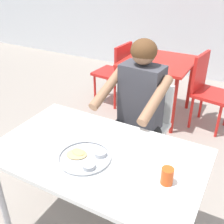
{
  "coord_description": "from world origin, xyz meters",
  "views": [
    {
      "loc": [
        0.64,
        -1.03,
        1.76
      ],
      "look_at": [
        -0.11,
        0.35,
        0.88
      ],
      "focal_mm": 43.6,
      "sensor_mm": 36.0,
      "label": 1
    }
  ],
  "objects_px": {
    "thali_tray": "(85,157)",
    "diner_foreground": "(136,105)",
    "chair_red_right": "(207,87)",
    "table_foreground": "(98,162)",
    "table_background_red": "(158,68)",
    "chair_red_left": "(116,70)",
    "drinking_cup": "(167,176)",
    "chair_foreground": "(146,120)"
  },
  "relations": [
    {
      "from": "thali_tray",
      "to": "diner_foreground",
      "type": "height_order",
      "value": "diner_foreground"
    },
    {
      "from": "chair_red_right",
      "to": "diner_foreground",
      "type": "bearing_deg",
      "value": -105.86
    },
    {
      "from": "thali_tray",
      "to": "table_foreground",
      "type": "bearing_deg",
      "value": 70.64
    },
    {
      "from": "table_background_red",
      "to": "chair_red_left",
      "type": "bearing_deg",
      "value": 178.08
    },
    {
      "from": "thali_tray",
      "to": "diner_foreground",
      "type": "relative_size",
      "value": 0.25
    },
    {
      "from": "table_background_red",
      "to": "table_foreground",
      "type": "bearing_deg",
      "value": -81.27
    },
    {
      "from": "table_foreground",
      "to": "chair_red_right",
      "type": "relative_size",
      "value": 1.49
    },
    {
      "from": "thali_tray",
      "to": "drinking_cup",
      "type": "height_order",
      "value": "drinking_cup"
    },
    {
      "from": "table_background_red",
      "to": "drinking_cup",
      "type": "bearing_deg",
      "value": -68.89
    },
    {
      "from": "chair_foreground",
      "to": "chair_red_right",
      "type": "height_order",
      "value": "chair_red_right"
    },
    {
      "from": "thali_tray",
      "to": "table_background_red",
      "type": "distance_m",
      "value": 1.98
    },
    {
      "from": "table_foreground",
      "to": "chair_red_left",
      "type": "bearing_deg",
      "value": 114.68
    },
    {
      "from": "table_foreground",
      "to": "diner_foreground",
      "type": "relative_size",
      "value": 1.03
    },
    {
      "from": "thali_tray",
      "to": "chair_red_left",
      "type": "relative_size",
      "value": 0.38
    },
    {
      "from": "table_foreground",
      "to": "chair_red_right",
      "type": "xyz_separation_m",
      "value": [
        0.31,
        1.88,
        -0.17
      ]
    },
    {
      "from": "chair_red_right",
      "to": "table_background_red",
      "type": "bearing_deg",
      "value": -178.82
    },
    {
      "from": "diner_foreground",
      "to": "drinking_cup",
      "type": "bearing_deg",
      "value": -55.18
    },
    {
      "from": "thali_tray",
      "to": "chair_foreground",
      "type": "relative_size",
      "value": 0.38
    },
    {
      "from": "chair_red_left",
      "to": "diner_foreground",
      "type": "bearing_deg",
      "value": -56.02
    },
    {
      "from": "chair_foreground",
      "to": "chair_red_left",
      "type": "bearing_deg",
      "value": 129.63
    },
    {
      "from": "drinking_cup",
      "to": "table_background_red",
      "type": "xyz_separation_m",
      "value": [
        -0.74,
        1.92,
        -0.16
      ]
    },
    {
      "from": "drinking_cup",
      "to": "table_foreground",
      "type": "bearing_deg",
      "value": 173.78
    },
    {
      "from": "chair_foreground",
      "to": "chair_red_left",
      "type": "distance_m",
      "value": 1.32
    },
    {
      "from": "drinking_cup",
      "to": "chair_red_left",
      "type": "relative_size",
      "value": 0.11
    },
    {
      "from": "table_foreground",
      "to": "chair_red_left",
      "type": "distance_m",
      "value": 2.09
    },
    {
      "from": "drinking_cup",
      "to": "chair_red_right",
      "type": "xyz_separation_m",
      "value": [
        -0.15,
        1.93,
        -0.29
      ]
    },
    {
      "from": "drinking_cup",
      "to": "chair_red_right",
      "type": "relative_size",
      "value": 0.11
    },
    {
      "from": "table_foreground",
      "to": "chair_red_right",
      "type": "distance_m",
      "value": 1.92
    },
    {
      "from": "table_background_red",
      "to": "chair_red_right",
      "type": "bearing_deg",
      "value": 1.18
    },
    {
      "from": "thali_tray",
      "to": "chair_red_right",
      "type": "xyz_separation_m",
      "value": [
        0.34,
        1.97,
        -0.25
      ]
    },
    {
      "from": "diner_foreground",
      "to": "table_background_red",
      "type": "relative_size",
      "value": 1.56
    },
    {
      "from": "table_foreground",
      "to": "thali_tray",
      "type": "height_order",
      "value": "thali_tray"
    },
    {
      "from": "diner_foreground",
      "to": "table_background_red",
      "type": "bearing_deg",
      "value": 101.52
    },
    {
      "from": "chair_red_right",
      "to": "drinking_cup",
      "type": "bearing_deg",
      "value": -85.61
    },
    {
      "from": "drinking_cup",
      "to": "chair_foreground",
      "type": "height_order",
      "value": "same"
    },
    {
      "from": "table_background_red",
      "to": "chair_red_left",
      "type": "height_order",
      "value": "chair_red_left"
    },
    {
      "from": "chair_red_right",
      "to": "table_foreground",
      "type": "bearing_deg",
      "value": -99.23
    },
    {
      "from": "diner_foreground",
      "to": "table_background_red",
      "type": "distance_m",
      "value": 1.24
    },
    {
      "from": "diner_foreground",
      "to": "thali_tray",
      "type": "bearing_deg",
      "value": -89.23
    },
    {
      "from": "drinking_cup",
      "to": "chair_foreground",
      "type": "bearing_deg",
      "value": 117.54
    },
    {
      "from": "table_foreground",
      "to": "thali_tray",
      "type": "relative_size",
      "value": 4.04
    },
    {
      "from": "table_foreground",
      "to": "chair_red_right",
      "type": "height_order",
      "value": "chair_red_right"
    }
  ]
}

